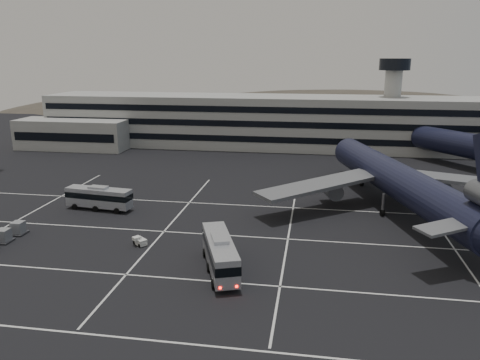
% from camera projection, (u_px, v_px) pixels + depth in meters
% --- Properties ---
extents(ground, '(260.00, 260.00, 0.00)m').
position_uv_depth(ground, '(197.00, 245.00, 63.21)').
color(ground, black).
rests_on(ground, ground).
extents(lane_markings, '(90.00, 55.62, 0.01)m').
position_uv_depth(lane_markings, '(205.00, 243.00, 63.75)').
color(lane_markings, silver).
rests_on(lane_markings, ground).
extents(terminal, '(125.00, 26.00, 24.00)m').
position_uv_depth(terminal, '(250.00, 122.00, 129.71)').
color(terminal, gray).
rests_on(terminal, ground).
extents(hills, '(352.00, 180.00, 44.00)m').
position_uv_depth(hills, '(321.00, 134.00, 225.62)').
color(hills, '#38332B').
rests_on(hills, ground).
extents(trijet_main, '(45.62, 56.69, 18.08)m').
position_uv_depth(trijet_main, '(400.00, 181.00, 74.93)').
color(trijet_main, black).
rests_on(trijet_main, ground).
extents(bus_near, '(6.85, 12.52, 4.34)m').
position_uv_depth(bus_near, '(220.00, 252.00, 55.05)').
color(bus_near, '#93959B').
rests_on(bus_near, ground).
extents(bus_far, '(11.47, 3.95, 3.97)m').
position_uv_depth(bus_far, '(99.00, 197.00, 77.22)').
color(bus_far, '#93959B').
rests_on(bus_far, ground).
extents(tug_b, '(2.27, 2.17, 1.27)m').
position_uv_depth(tug_b, '(140.00, 241.00, 62.99)').
color(tug_b, silver).
rests_on(tug_b, ground).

